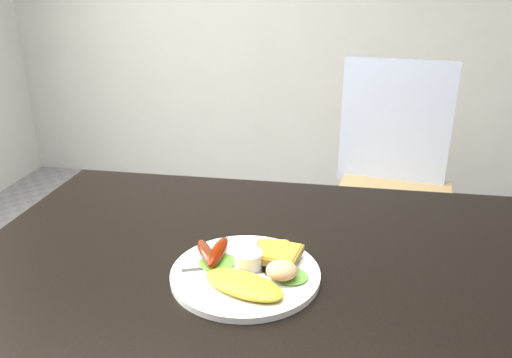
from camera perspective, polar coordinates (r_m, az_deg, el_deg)
name	(u,v)px	position (r m, az deg, el deg)	size (l,w,h in m)	color
dining_table	(262,264)	(1.04, 0.69, -9.73)	(1.20, 0.80, 0.04)	black
dining_chair	(393,202)	(2.06, 15.34, -2.55)	(0.44, 0.44, 0.05)	tan
person	(209,174)	(1.76, -5.38, 0.59)	(0.46, 0.31, 1.28)	navy
plate	(245,274)	(0.96, -1.22, -10.81)	(0.28, 0.28, 0.01)	white
lettuce_left	(217,262)	(0.98, -4.43, -9.44)	(0.07, 0.07, 0.01)	green
lettuce_right	(290,276)	(0.94, 3.86, -10.99)	(0.07, 0.06, 0.01)	#478931
omelette	(244,285)	(0.90, -1.43, -11.96)	(0.16, 0.07, 0.02)	gold
sausage_a	(206,253)	(0.98, -5.73, -8.37)	(0.02, 0.10, 0.02)	#5B3010
sausage_b	(218,252)	(0.98, -4.35, -8.30)	(0.03, 0.11, 0.03)	#671700
ramekin	(248,259)	(0.96, -0.91, -9.17)	(0.05, 0.05, 0.03)	white
toast_a	(273,250)	(1.01, 1.93, -8.08)	(0.06, 0.06, 0.01)	brown
toast_b	(279,254)	(0.97, 2.62, -8.55)	(0.08, 0.08, 0.01)	olive
potato_salad	(282,270)	(0.91, 2.96, -10.38)	(0.06, 0.05, 0.03)	beige
fork	(218,268)	(0.96, -4.33, -10.07)	(0.14, 0.01, 0.00)	#ADAFB7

